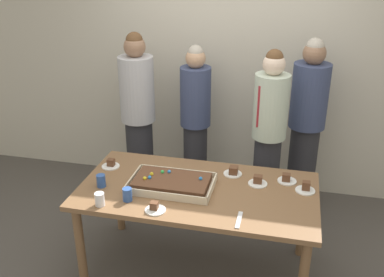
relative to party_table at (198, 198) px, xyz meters
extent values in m
plane|color=#4C4742|center=(0.00, 0.00, -0.69)|extent=(12.00, 12.00, 0.00)
cube|color=beige|center=(0.00, 1.60, 0.81)|extent=(8.00, 0.12, 3.00)
cube|color=brown|center=(0.00, 0.00, 0.07)|extent=(1.83, 0.96, 0.04)
cylinder|color=brown|center=(-0.83, -0.40, -0.32)|extent=(0.07, 0.07, 0.74)
cylinder|color=brown|center=(-0.83, 0.40, -0.32)|extent=(0.07, 0.07, 0.74)
cylinder|color=brown|center=(0.83, 0.40, -0.32)|extent=(0.07, 0.07, 0.74)
cube|color=beige|center=(-0.20, -0.02, 0.09)|extent=(0.64, 0.40, 0.01)
cube|color=beige|center=(-0.20, -0.21, 0.12)|extent=(0.64, 0.01, 0.05)
cube|color=beige|center=(-0.20, 0.17, 0.12)|extent=(0.64, 0.01, 0.05)
cube|color=beige|center=(-0.52, -0.02, 0.12)|extent=(0.01, 0.40, 0.05)
cube|color=beige|center=(0.12, -0.02, 0.12)|extent=(0.01, 0.40, 0.05)
cube|color=brown|center=(-0.20, -0.02, 0.13)|extent=(0.57, 0.33, 0.06)
sphere|color=yellow|center=(-0.37, 0.00, 0.17)|extent=(0.03, 0.03, 0.03)
sphere|color=yellow|center=(-0.40, -0.08, 0.17)|extent=(0.03, 0.03, 0.03)
sphere|color=#2D84E0|center=(-0.37, -0.06, 0.17)|extent=(0.03, 0.03, 0.03)
sphere|color=#2D84E0|center=(0.02, 0.02, 0.17)|extent=(0.03, 0.03, 0.03)
sphere|color=green|center=(-0.30, 0.05, 0.17)|extent=(0.03, 0.03, 0.03)
sphere|color=#2D84E0|center=(-0.25, 0.07, 0.17)|extent=(0.03, 0.03, 0.03)
cylinder|color=white|center=(-0.80, 0.18, 0.09)|extent=(0.15, 0.15, 0.01)
cube|color=brown|center=(-0.79, 0.19, 0.13)|extent=(0.06, 0.05, 0.06)
cylinder|color=white|center=(0.44, 0.17, 0.09)|extent=(0.15, 0.15, 0.01)
cube|color=brown|center=(0.44, 0.18, 0.13)|extent=(0.07, 0.06, 0.06)
cylinder|color=white|center=(0.67, 0.27, 0.09)|extent=(0.15, 0.15, 0.01)
cube|color=brown|center=(0.66, 0.26, 0.13)|extent=(0.06, 0.05, 0.06)
cylinder|color=white|center=(-0.22, -0.37, 0.09)|extent=(0.15, 0.15, 0.01)
cube|color=brown|center=(-0.23, -0.36, 0.12)|extent=(0.05, 0.05, 0.06)
cylinder|color=white|center=(0.23, 0.29, 0.09)|extent=(0.15, 0.15, 0.01)
cube|color=brown|center=(0.23, 0.29, 0.13)|extent=(0.07, 0.07, 0.06)
cylinder|color=white|center=(0.81, 0.15, 0.09)|extent=(0.15, 0.15, 0.01)
cube|color=brown|center=(0.81, 0.16, 0.13)|extent=(0.06, 0.05, 0.07)
cylinder|color=#2D5199|center=(-0.74, -0.14, 0.14)|extent=(0.07, 0.07, 0.10)
cylinder|color=#2D5199|center=(-0.46, -0.28, 0.14)|extent=(0.07, 0.07, 0.10)
cylinder|color=white|center=(-0.63, -0.39, 0.14)|extent=(0.07, 0.07, 0.10)
cube|color=silver|center=(0.37, -0.35, 0.09)|extent=(0.03, 0.20, 0.01)
cylinder|color=#28282D|center=(-0.29, 1.18, -0.28)|extent=(0.24, 0.24, 0.82)
cylinder|color=#384266|center=(-0.29, 1.18, 0.42)|extent=(0.31, 0.31, 0.59)
sphere|color=tan|center=(-0.29, 1.18, 0.81)|extent=(0.19, 0.19, 0.19)
sphere|color=#B2A899|center=(-0.29, 1.18, 0.86)|extent=(0.15, 0.15, 0.15)
cylinder|color=#28282D|center=(-0.85, 1.04, -0.26)|extent=(0.27, 0.27, 0.87)
cylinder|color=#B2B2B7|center=(-0.85, 1.04, 0.50)|extent=(0.34, 0.34, 0.65)
sphere|color=#8C664C|center=(-0.85, 1.04, 0.92)|extent=(0.21, 0.21, 0.21)
sphere|color=brown|center=(-0.85, 1.04, 0.98)|extent=(0.16, 0.16, 0.16)
cylinder|color=#28282D|center=(0.47, 0.84, -0.24)|extent=(0.24, 0.24, 0.90)
cylinder|color=#B7C6B2|center=(0.47, 0.84, 0.50)|extent=(0.31, 0.31, 0.58)
cube|color=maroon|center=(0.38, 0.72, 0.53)|extent=(0.04, 0.02, 0.37)
sphere|color=beige|center=(0.47, 0.84, 0.88)|extent=(0.20, 0.20, 0.20)
sphere|color=brown|center=(0.47, 0.84, 0.94)|extent=(0.15, 0.15, 0.15)
cylinder|color=#28282D|center=(0.80, 1.18, -0.24)|extent=(0.28, 0.28, 0.90)
cylinder|color=#384266|center=(0.80, 1.18, 0.51)|extent=(0.34, 0.34, 0.61)
sphere|color=#8C664C|center=(0.80, 1.18, 0.91)|extent=(0.21, 0.21, 0.21)
sphere|color=#B2A899|center=(0.80, 1.18, 0.97)|extent=(0.16, 0.16, 0.16)
camera|label=1|loc=(0.64, -2.90, 1.84)|focal=41.58mm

